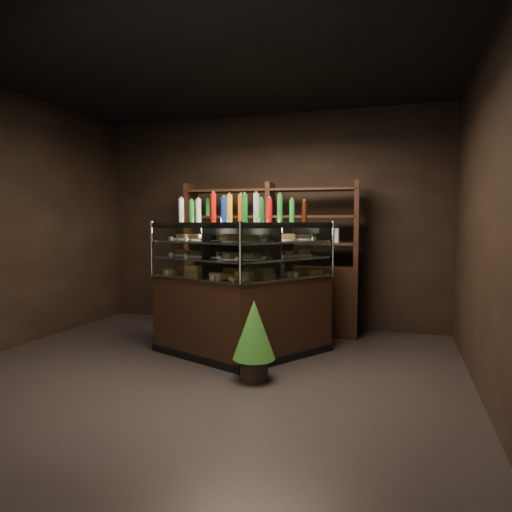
# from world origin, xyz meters

# --- Properties ---
(ground) EXTENTS (5.00, 5.00, 0.00)m
(ground) POSITION_xyz_m (0.00, 0.00, 0.00)
(ground) COLOR black
(ground) RESTS_ON ground
(room_shell) EXTENTS (5.02, 5.02, 3.01)m
(room_shell) POSITION_xyz_m (0.00, 0.00, 1.94)
(room_shell) COLOR black
(room_shell) RESTS_ON ground
(display_case) EXTENTS (1.99, 1.52, 1.49)m
(display_case) POSITION_xyz_m (0.17, 0.88, 0.50)
(display_case) COLOR black
(display_case) RESTS_ON ground
(food_display) EXTENTS (1.62, 1.13, 0.46)m
(food_display) POSITION_xyz_m (0.17, 0.88, 1.15)
(food_display) COLOR #B38340
(food_display) RESTS_ON display_case
(bottles_top) EXTENTS (1.46, 0.99, 0.30)m
(bottles_top) POSITION_xyz_m (0.17, 0.88, 1.62)
(bottles_top) COLOR #147223
(bottles_top) RESTS_ON display_case
(potted_conifer) EXTENTS (0.40, 0.40, 0.85)m
(potted_conifer) POSITION_xyz_m (0.54, 0.16, 0.49)
(potted_conifer) COLOR black
(potted_conifer) RESTS_ON ground
(back_shelving) EXTENTS (2.35, 0.57, 2.00)m
(back_shelving) POSITION_xyz_m (0.16, 2.05, 0.61)
(back_shelving) COLOR black
(back_shelving) RESTS_ON ground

